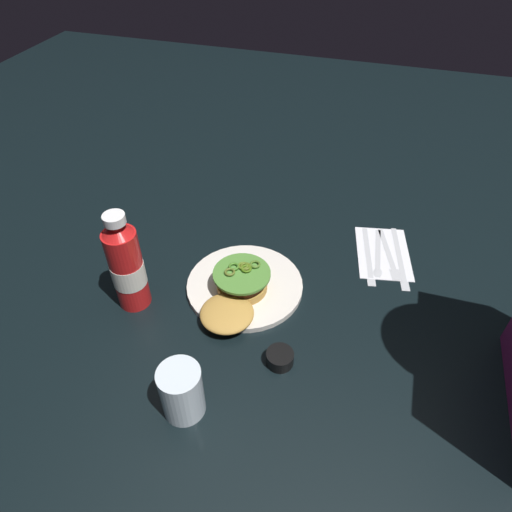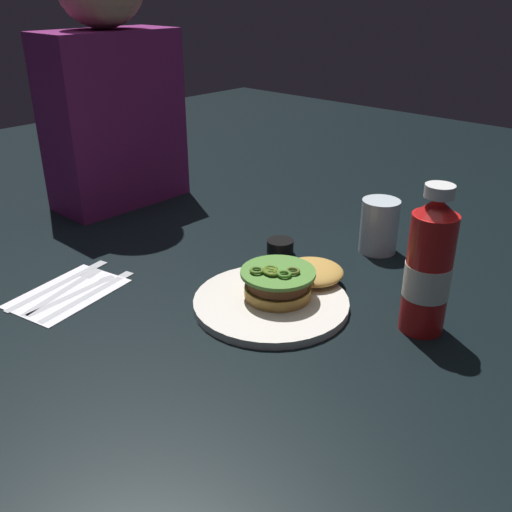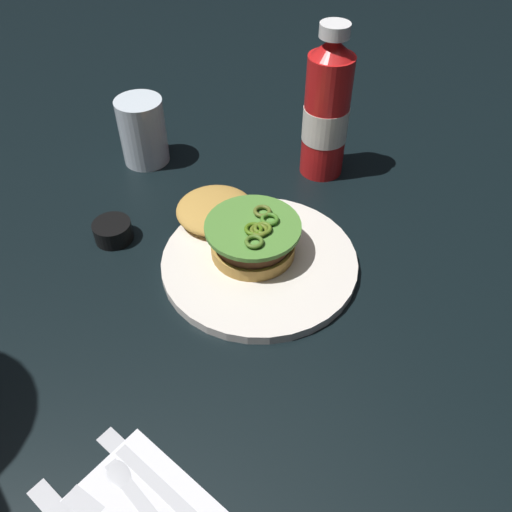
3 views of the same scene
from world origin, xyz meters
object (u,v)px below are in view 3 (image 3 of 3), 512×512
steak_knife (164,490)px  ketchup_bottle (326,112)px  condiment_cup (113,231)px  spoon_utensil (145,507)px  dinner_plate (259,262)px  water_glass (143,131)px  burger_sandwich (239,227)px

steak_knife → ketchup_bottle: bearing=-59.0°
condiment_cup → spoon_utensil: (-0.34, 0.15, -0.01)m
dinner_plate → condiment_cup: size_ratio=4.85×
water_glass → ketchup_bottle: bearing=-134.6°
condiment_cup → dinner_plate: bearing=-143.4°
burger_sandwich → ketchup_bottle: size_ratio=0.88×
water_glass → steak_knife: bearing=151.3°
burger_sandwich → ketchup_bottle: 0.23m
dinner_plate → condiment_cup: bearing=36.6°
condiment_cup → spoon_utensil: size_ratio=0.29×
spoon_utensil → burger_sandwich: bearing=-51.1°
burger_sandwich → steak_knife: 0.33m
ketchup_bottle → condiment_cup: 0.35m
condiment_cup → steak_knife: (-0.33, 0.13, -0.01)m
burger_sandwich → ketchup_bottle: bearing=-74.2°
ketchup_bottle → water_glass: (0.20, 0.20, -0.05)m
dinner_plate → condiment_cup: condiment_cup is taller
steak_knife → spoon_utensil: 0.02m
condiment_cup → burger_sandwich: bearing=-133.5°
dinner_plate → condiment_cup: 0.20m
burger_sandwich → condiment_cup: size_ratio=3.88×
dinner_plate → burger_sandwich: size_ratio=1.25×
burger_sandwich → ketchup_bottle: ketchup_bottle is taller
ketchup_bottle → water_glass: 0.28m
dinner_plate → burger_sandwich: bearing=-2.8°
burger_sandwich → spoon_utensil: (-0.22, 0.27, -0.03)m
dinner_plate → spoon_utensil: 0.32m
water_glass → steak_knife: 0.54m
ketchup_bottle → steak_knife: bearing=121.0°
steak_knife → spoon_utensil: (-0.00, 0.02, 0.00)m
dinner_plate → ketchup_bottle: (0.10, -0.21, 0.09)m
condiment_cup → steak_knife: bearing=159.4°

